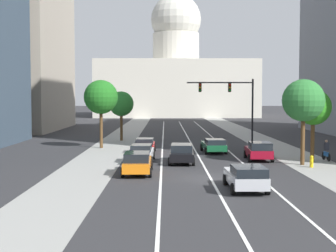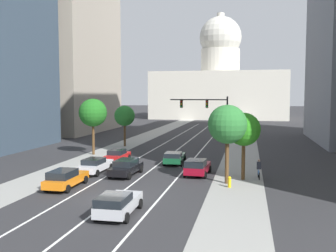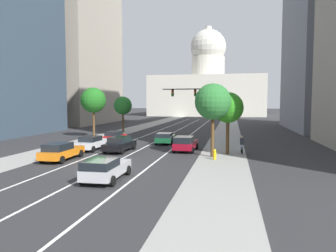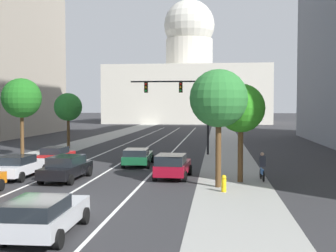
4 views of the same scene
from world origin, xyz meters
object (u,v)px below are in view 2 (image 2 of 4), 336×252
Objects in this scene: car_white at (95,165)px; capitol_building at (220,86)px; cyclist at (259,169)px; street_tree_mid_right at (244,130)px; street_tree_far_right at (227,125)px; street_tree_near_left at (93,113)px; car_orange at (65,178)px; car_black at (126,167)px; car_red at (117,155)px; fire_hydrant at (229,182)px; car_silver at (118,203)px; car_crimson at (197,167)px; car_green at (174,157)px; traffic_signal_mast at (210,112)px; street_tree_mid_left at (125,116)px.

capitol_building is at bearing -1.73° from car_white.
cyclist is 0.29× the size of street_tree_mid_right.
car_white is 13.20m from street_tree_far_right.
car_orange is at bearing -74.26° from street_tree_near_left.
car_black reaches higher than car_white.
car_orange is 15.40m from street_tree_mid_right.
street_tree_far_right is (9.21, -1.30, 4.14)m from car_black.
fire_hydrant is at bearing -125.60° from car_red.
car_silver is 13.00m from car_crimson.
cyclist is (8.66, 12.41, 0.07)m from car_silver.
street_tree_near_left is at bearing 66.27° from car_green.
car_crimson is 0.73× the size of street_tree_mid_right.
fire_hydrant is 0.13× the size of street_tree_near_left.
street_tree_near_left is (-4.63, 10.49, 4.42)m from car_white.
car_silver reaches higher than car_green.
traffic_signal_mast is (6.09, 14.89, 4.40)m from car_black.
street_tree_near_left is at bearing -98.94° from street_tree_mid_left.
capitol_building is 92.26m from cyclist.
car_silver is at bearing -72.29° from street_tree_mid_left.
car_crimson is at bearing 137.09° from street_tree_far_right.
traffic_signal_mast is (9.29, 8.27, 4.46)m from car_red.
car_red is 7.73m from street_tree_near_left.
car_orange is 13.02m from fire_hydrant.
traffic_signal_mast is at bearing -22.24° from car_green.
car_black is 0.82× the size of street_tree_mid_right.
capitol_building reaches higher than street_tree_near_left.
street_tree_near_left is (-11.04, 4.22, 4.45)m from car_green.
car_black is 2.79× the size of cyclist.
street_tree_mid_left is at bearing -96.34° from capitol_building.
car_orange is 13.81m from car_green.
street_tree_far_right is at bearing -95.51° from car_black.
car_red is at bearing 155.93° from street_tree_mid_right.
car_crimson is 2.47× the size of cyclist.
street_tree_mid_left is (-3.33, 12.57, 3.63)m from car_red.
car_white is 1.01× the size of car_orange.
car_white is 0.82× the size of street_tree_mid_left.
car_red is 2.50× the size of cyclist.
capitol_building reaches higher than car_black.
car_crimson is (6.38, 1.33, 0.03)m from car_black.
car_white is 3.23m from car_black.
car_red is at bearing 1.24° from car_white.
capitol_building is 91.62m from car_crimson.
cyclist is 0.26× the size of street_tree_far_right.
car_red reaches higher than fire_hydrant.
car_orange is 11.77m from car_crimson.
car_red is (-3.20, 6.63, -0.06)m from car_black.
car_orange is 12.15m from car_red.
street_tree_mid_right reaches higher than car_black.
street_tree_mid_left is at bearing 42.21° from cyclist.
street_tree_mid_right is (13.71, 6.02, 3.57)m from car_orange.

